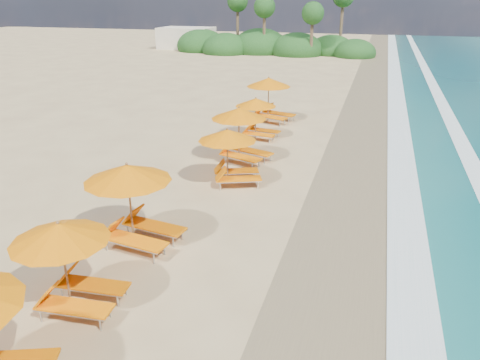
{
  "coord_description": "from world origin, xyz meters",
  "views": [
    {
      "loc": [
        4.14,
        -13.91,
        7.03
      ],
      "look_at": [
        0.0,
        0.0,
        1.2
      ],
      "focal_mm": 34.73,
      "sensor_mm": 36.0,
      "label": 1
    }
  ],
  "objects": [
    {
      "name": "station_2",
      "position": [
        -2.26,
        -6.15,
        1.29
      ],
      "size": [
        2.61,
        2.44,
        2.3
      ],
      "rotation": [
        0.0,
        0.0,
        0.08
      ],
      "color": "olive",
      "rests_on": "ground"
    },
    {
      "name": "station_6",
      "position": [
        -1.63,
        8.84,
        1.2
      ],
      "size": [
        2.55,
        2.42,
        2.15
      ],
      "rotation": [
        0.0,
        0.0,
        -0.16
      ],
      "color": "olive",
      "rests_on": "ground"
    },
    {
      "name": "surf_foam",
      "position": [
        6.7,
        0.0,
        0.03
      ],
      "size": [
        4.0,
        160.0,
        0.01
      ],
      "color": "white",
      "rests_on": "ground"
    },
    {
      "name": "station_7",
      "position": [
        -1.79,
        12.42,
        1.46
      ],
      "size": [
        3.33,
        3.26,
        2.61
      ],
      "rotation": [
        0.0,
        0.0,
        -0.33
      ],
      "color": "olive",
      "rests_on": "ground"
    },
    {
      "name": "station_4",
      "position": [
        -1.05,
        2.43,
        1.29
      ],
      "size": [
        2.98,
        2.95,
        2.3
      ],
      "rotation": [
        0.0,
        0.0,
        0.39
      ],
      "color": "olive",
      "rests_on": "ground"
    },
    {
      "name": "ground",
      "position": [
        0.0,
        0.0,
        0.0
      ],
      "size": [
        160.0,
        160.0,
        0.0
      ],
      "primitive_type": "plane",
      "color": "tan",
      "rests_on": "ground"
    },
    {
      "name": "station_5",
      "position": [
        -1.4,
        5.1,
        1.4
      ],
      "size": [
        3.18,
        3.11,
        2.49
      ],
      "rotation": [
        0.0,
        0.0,
        -0.33
      ],
      "color": "olive",
      "rests_on": "ground"
    },
    {
      "name": "wet_sand",
      "position": [
        4.0,
        0.0,
        0.01
      ],
      "size": [
        4.0,
        160.0,
        0.01
      ],
      "primitive_type": "cube",
      "color": "olive",
      "rests_on": "ground"
    },
    {
      "name": "treeline",
      "position": [
        -9.94,
        45.51,
        1.0
      ],
      "size": [
        25.8,
        8.8,
        9.74
      ],
      "color": "#163D14",
      "rests_on": "ground"
    },
    {
      "name": "beach_building",
      "position": [
        -22.0,
        48.0,
        1.4
      ],
      "size": [
        7.0,
        5.0,
        2.8
      ],
      "primitive_type": "cube",
      "color": "beige",
      "rests_on": "ground"
    },
    {
      "name": "station_3",
      "position": [
        -2.31,
        -2.95,
        1.45
      ],
      "size": [
        3.03,
        2.88,
        2.58
      ],
      "rotation": [
        0.0,
        0.0,
        -0.15
      ],
      "color": "olive",
      "rests_on": "ground"
    }
  ]
}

